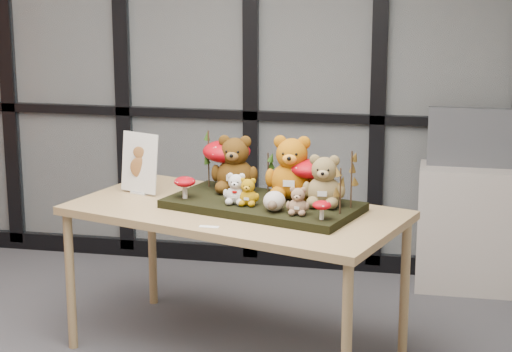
% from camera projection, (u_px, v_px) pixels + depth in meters
% --- Properties ---
extents(room_shell, '(5.00, 5.00, 5.00)m').
position_uv_depth(room_shell, '(24.00, 62.00, 3.83)').
color(room_shell, '#B1AEA7').
rests_on(room_shell, floor).
extents(glass_partition, '(4.90, 0.06, 2.78)m').
position_uv_depth(glass_partition, '(186.00, 59.00, 6.24)').
color(glass_partition, '#2D383F').
rests_on(glass_partition, floor).
extents(display_table, '(1.91, 1.35, 0.81)m').
position_uv_depth(display_table, '(235.00, 221.00, 4.87)').
color(display_table, tan).
rests_on(display_table, floor).
extents(diorama_tray, '(1.10, 0.78, 0.04)m').
position_uv_depth(diorama_tray, '(263.00, 205.00, 4.84)').
color(diorama_tray, black).
rests_on(diorama_tray, display_table).
extents(bear_pooh_yellow, '(0.35, 0.33, 0.37)m').
position_uv_depth(bear_pooh_yellow, '(292.00, 164.00, 4.87)').
color(bear_pooh_yellow, '#AB600A').
rests_on(bear_pooh_yellow, diorama_tray).
extents(bear_brown_medium, '(0.32, 0.30, 0.34)m').
position_uv_depth(bear_brown_medium, '(235.00, 161.00, 5.01)').
color(bear_brown_medium, '#472C0B').
rests_on(bear_brown_medium, diorama_tray).
extents(bear_tan_back, '(0.27, 0.26, 0.29)m').
position_uv_depth(bear_tan_back, '(324.00, 178.00, 4.73)').
color(bear_tan_back, olive).
rests_on(bear_tan_back, diorama_tray).
extents(bear_small_yellow, '(0.15, 0.14, 0.16)m').
position_uv_depth(bear_small_yellow, '(248.00, 190.00, 4.75)').
color(bear_small_yellow, '#AD7B09').
rests_on(bear_small_yellow, diorama_tray).
extents(bear_white_bow, '(0.17, 0.16, 0.18)m').
position_uv_depth(bear_white_bow, '(236.00, 187.00, 4.78)').
color(bear_white_bow, silver).
rests_on(bear_white_bow, diorama_tray).
extents(bear_beige_small, '(0.14, 0.14, 0.15)m').
position_uv_depth(bear_beige_small, '(298.00, 199.00, 4.58)').
color(bear_beige_small, '#8F6C4F').
rests_on(bear_beige_small, diorama_tray).
extents(plush_cream_hedgehog, '(0.11, 0.10, 0.11)m').
position_uv_depth(plush_cream_hedgehog, '(274.00, 200.00, 4.65)').
color(plush_cream_hedgehog, beige).
rests_on(plush_cream_hedgehog, diorama_tray).
extents(mushroom_back_left, '(0.26, 0.26, 0.29)m').
position_uv_depth(mushroom_back_left, '(227.00, 162.00, 5.09)').
color(mushroom_back_left, '#9A040E').
rests_on(mushroom_back_left, diorama_tray).
extents(mushroom_back_right, '(0.21, 0.21, 0.24)m').
position_uv_depth(mushroom_back_right, '(310.00, 177.00, 4.85)').
color(mushroom_back_right, '#9A040E').
rests_on(mushroom_back_right, diorama_tray).
extents(mushroom_front_left, '(0.11, 0.11, 0.13)m').
position_uv_depth(mushroom_front_left, '(185.00, 186.00, 4.89)').
color(mushroom_front_left, '#9A040E').
rests_on(mushroom_front_left, diorama_tray).
extents(mushroom_front_right, '(0.09, 0.09, 0.10)m').
position_uv_depth(mushroom_front_right, '(322.00, 209.00, 4.50)').
color(mushroom_front_right, '#9A040E').
rests_on(mushroom_front_right, diorama_tray).
extents(sprig_green_far_left, '(0.05, 0.05, 0.32)m').
position_uv_depth(sprig_green_far_left, '(209.00, 159.00, 5.10)').
color(sprig_green_far_left, '#133C0D').
rests_on(sprig_green_far_left, diorama_tray).
extents(sprig_green_mid_left, '(0.05, 0.05, 0.25)m').
position_uv_depth(sprig_green_mid_left, '(233.00, 165.00, 5.10)').
color(sprig_green_mid_left, '#133C0D').
rests_on(sprig_green_mid_left, diorama_tray).
extents(sprig_dry_far_right, '(0.05, 0.05, 0.30)m').
position_uv_depth(sprig_dry_far_right, '(351.00, 180.00, 4.68)').
color(sprig_dry_far_right, brown).
rests_on(sprig_dry_far_right, diorama_tray).
extents(sprig_dry_mid_right, '(0.05, 0.05, 0.24)m').
position_uv_depth(sprig_dry_mid_right, '(340.00, 191.00, 4.58)').
color(sprig_dry_mid_right, brown).
rests_on(sprig_dry_mid_right, diorama_tray).
extents(sprig_green_centre, '(0.05, 0.05, 0.21)m').
position_uv_depth(sprig_green_centre, '(268.00, 172.00, 5.01)').
color(sprig_green_centre, '#133C0D').
rests_on(sprig_green_centre, diorama_tray).
extents(sign_holder, '(0.24, 0.13, 0.34)m').
position_uv_depth(sign_holder, '(140.00, 165.00, 5.13)').
color(sign_holder, silver).
rests_on(sign_holder, display_table).
extents(label_card, '(0.10, 0.03, 0.00)m').
position_uv_depth(label_card, '(209.00, 227.00, 4.53)').
color(label_card, white).
rests_on(label_card, display_table).
extents(cabinet, '(0.60, 0.35, 0.80)m').
position_uv_depth(cabinet, '(466.00, 228.00, 5.92)').
color(cabinet, '#B2A89F').
rests_on(cabinet, floor).
extents(monitor, '(0.53, 0.06, 0.37)m').
position_uv_depth(monitor, '(470.00, 137.00, 5.79)').
color(monitor, '#52545A').
rests_on(monitor, cabinet).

